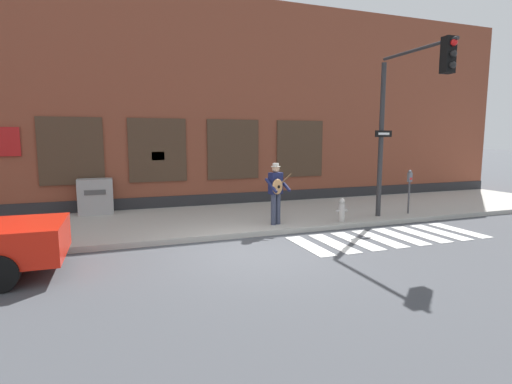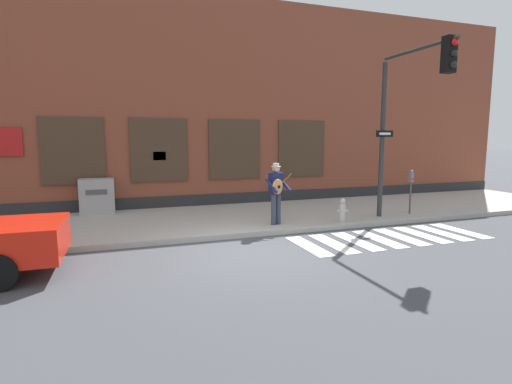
{
  "view_description": "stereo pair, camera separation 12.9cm",
  "coord_description": "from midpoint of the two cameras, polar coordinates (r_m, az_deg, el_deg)",
  "views": [
    {
      "loc": [
        -3.02,
        -8.32,
        2.62
      ],
      "look_at": [
        0.69,
        1.7,
        1.17
      ],
      "focal_mm": 28.0,
      "sensor_mm": 36.0,
      "label": 1
    },
    {
      "loc": [
        -2.89,
        -8.36,
        2.62
      ],
      "look_at": [
        0.69,
        1.7,
        1.17
      ],
      "focal_mm": 28.0,
      "sensor_mm": 36.0,
      "label": 2
    }
  ],
  "objects": [
    {
      "name": "ground_plane",
      "position": [
        9.23,
        -0.77,
        -8.76
      ],
      "size": [
        160.0,
        160.0,
        0.0
      ],
      "primitive_type": "plane",
      "color": "#424449"
    },
    {
      "name": "parking_meter",
      "position": [
        13.97,
        20.82,
        0.95
      ],
      "size": [
        0.13,
        0.11,
        1.44
      ],
      "color": "#47474C",
      "rests_on": "sidewalk"
    },
    {
      "name": "fire_hydrant",
      "position": [
        12.12,
        11.83,
        -2.53
      ],
      "size": [
        0.38,
        0.2,
        0.7
      ],
      "color": "#B2ADA8",
      "rests_on": "sidewalk"
    },
    {
      "name": "busker",
      "position": [
        11.34,
        2.57,
        0.3
      ],
      "size": [
        0.78,
        0.65,
        1.77
      ],
      "color": "#33384C",
      "rests_on": "sidewalk"
    },
    {
      "name": "utility_box",
      "position": [
        14.05,
        -22.19,
        -0.59
      ],
      "size": [
        1.08,
        0.65,
        1.15
      ],
      "color": "#9E9E9E",
      "rests_on": "sidewalk"
    },
    {
      "name": "crosswalk",
      "position": [
        11.16,
        18.24,
        -6.2
      ],
      "size": [
        5.2,
        1.9,
        0.01
      ],
      "color": "silver",
      "rests_on": "ground"
    },
    {
      "name": "building_backdrop",
      "position": [
        16.67,
        -10.26,
        11.8
      ],
      "size": [
        28.0,
        4.06,
        7.69
      ],
      "color": "brown",
      "rests_on": "ground"
    },
    {
      "name": "sidewalk",
      "position": [
        12.67,
        -6.41,
        -3.91
      ],
      "size": [
        28.0,
        4.63,
        0.15
      ],
      "color": "#ADAAA3",
      "rests_on": "ground"
    },
    {
      "name": "traffic_light",
      "position": [
        12.28,
        20.42,
        11.7
      ],
      "size": [
        0.6,
        2.86,
        4.93
      ],
      "color": "#2D2D30",
      "rests_on": "sidewalk"
    }
  ]
}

